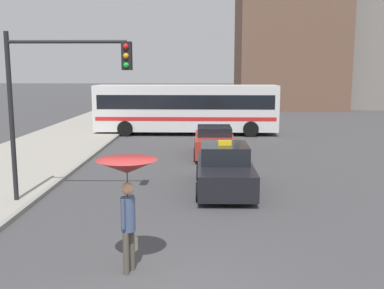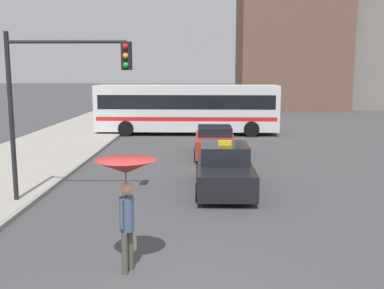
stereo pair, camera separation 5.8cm
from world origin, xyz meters
The scene contains 5 objects.
taxi centered at (1.59, 7.41, 0.70)m, with size 1.91×4.39×1.70m.
sedan_red centered at (1.44, 13.64, 0.66)m, with size 1.91×4.22×1.39m.
city_bus centered at (-0.12, 21.28, 1.74)m, with size 11.54×2.78×3.12m.
pedestrian_with_umbrella centered at (-0.65, 1.02, 1.92)m, with size 1.19×1.19×2.29m.
traffic_light centered at (-3.27, 5.61, 3.58)m, with size 3.66×0.38×5.11m.
Camera 2 is at (0.81, -7.42, 3.96)m, focal length 42.00 mm.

